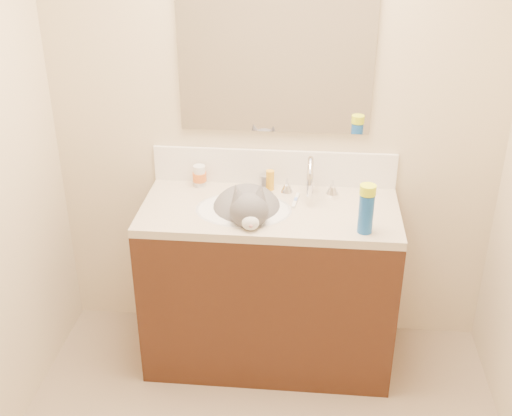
% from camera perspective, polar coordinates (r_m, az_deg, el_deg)
% --- Properties ---
extents(room_shell, '(2.24, 2.54, 2.52)m').
position_cam_1_polar(room_shell, '(1.83, -0.85, 3.64)').
color(room_shell, beige).
rests_on(room_shell, ground).
extents(vanity_cabinet, '(1.20, 0.55, 0.82)m').
position_cam_1_polar(vanity_cabinet, '(3.21, 1.16, -7.12)').
color(vanity_cabinet, '#391D10').
rests_on(vanity_cabinet, ground).
extents(counter_slab, '(1.20, 0.55, 0.04)m').
position_cam_1_polar(counter_slab, '(2.99, 1.24, -0.30)').
color(counter_slab, '#C4B49A').
rests_on(counter_slab, vanity_cabinet).
extents(basin, '(0.45, 0.36, 0.14)m').
position_cam_1_polar(basin, '(3.00, -1.11, -1.31)').
color(basin, white).
rests_on(basin, vanity_cabinet).
extents(faucet, '(0.28, 0.20, 0.21)m').
position_cam_1_polar(faucet, '(3.06, 4.81, 2.50)').
color(faucet, silver).
rests_on(faucet, counter_slab).
extents(cat, '(0.42, 0.48, 0.34)m').
position_cam_1_polar(cat, '(2.98, -0.75, -0.36)').
color(cat, '#535053').
rests_on(cat, basin).
extents(backsplash, '(1.20, 0.02, 0.18)m').
position_cam_1_polar(backsplash, '(3.18, 1.61, 3.65)').
color(backsplash, white).
rests_on(backsplash, counter_slab).
extents(mirror, '(0.90, 0.02, 0.80)m').
position_cam_1_polar(mirror, '(2.99, 1.76, 14.06)').
color(mirror, white).
rests_on(mirror, room_shell).
extents(pill_bottle, '(0.07, 0.07, 0.11)m').
position_cam_1_polar(pill_bottle, '(3.18, -5.04, 2.88)').
color(pill_bottle, silver).
rests_on(pill_bottle, counter_slab).
extents(pill_label, '(0.08, 0.08, 0.04)m').
position_cam_1_polar(pill_label, '(3.19, -5.04, 2.78)').
color(pill_label, orange).
rests_on(pill_label, pill_bottle).
extents(silver_jar, '(0.07, 0.07, 0.07)m').
position_cam_1_polar(silver_jar, '(3.16, 0.82, 2.40)').
color(silver_jar, '#B7B7BC').
rests_on(silver_jar, counter_slab).
extents(amber_bottle, '(0.05, 0.05, 0.10)m').
position_cam_1_polar(amber_bottle, '(3.13, 1.26, 2.49)').
color(amber_bottle, '#F2A91C').
rests_on(amber_bottle, counter_slab).
extents(toothbrush, '(0.03, 0.15, 0.01)m').
position_cam_1_polar(toothbrush, '(3.04, 3.55, 0.68)').
color(toothbrush, silver).
rests_on(toothbrush, counter_slab).
extents(toothbrush_head, '(0.02, 0.03, 0.01)m').
position_cam_1_polar(toothbrush_head, '(3.04, 3.55, 0.72)').
color(toothbrush_head, '#6E8FEA').
rests_on(toothbrush_head, counter_slab).
extents(spray_can, '(0.08, 0.08, 0.18)m').
position_cam_1_polar(spray_can, '(2.77, 9.74, -0.50)').
color(spray_can, '#1750A5').
rests_on(spray_can, counter_slab).
extents(spray_cap, '(0.09, 0.09, 0.04)m').
position_cam_1_polar(spray_cap, '(2.72, 9.92, 1.60)').
color(spray_cap, '#D7EF19').
rests_on(spray_cap, spray_can).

